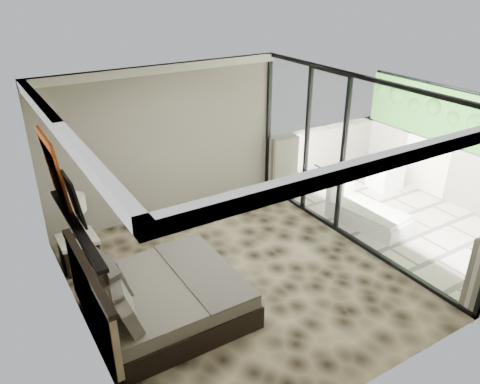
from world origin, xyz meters
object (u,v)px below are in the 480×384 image
table_lamp (74,211)px  ottoman (385,176)px  bed (160,297)px  nightstand (79,251)px  lounger (366,214)px

table_lamp → ottoman: size_ratio=1.22×
bed → nightstand: 1.88m
table_lamp → nightstand: bearing=-124.3°
table_lamp → lounger: (4.80, -1.40, -0.77)m
ottoman → lounger: 1.72m
table_lamp → lounger: bearing=-16.3°
nightstand → lounger: lounger is taller
lounger → nightstand: bearing=156.3°
ottoman → table_lamp: bearing=175.5°
bed → lounger: bed is taller
bed → ottoman: size_ratio=3.52×
table_lamp → ottoman: table_lamp is taller
bed → ottoman: bed is taller
bed → lounger: size_ratio=1.27×
nightstand → ottoman: (6.29, -0.44, -0.00)m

